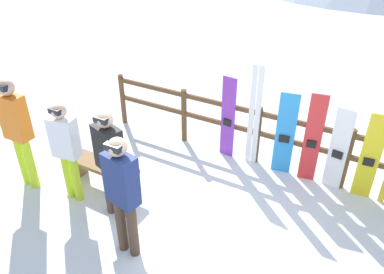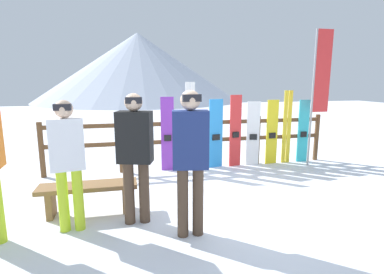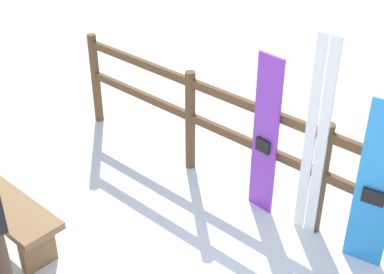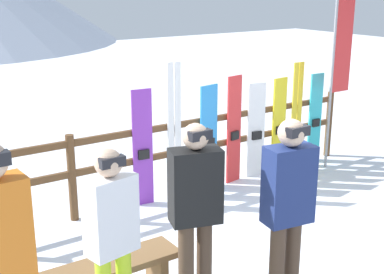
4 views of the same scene
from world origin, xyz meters
The scene contains 5 objects.
fence centered at (0.00, 2.02, 0.64)m, with size 5.93×0.10×1.06m.
bench centered at (-1.89, 0.17, 0.31)m, with size 1.30×0.36×0.42m.
snowboard_purple centered at (-0.54, 1.96, 0.75)m, with size 0.26×0.08×1.50m.
ski_pair_white centered at (-0.07, 1.97, 0.89)m, with size 0.19×0.02×1.79m.
snowboard_blue centered at (0.48, 1.96, 0.72)m, with size 0.31×0.10×1.44m.
Camera 3 is at (1.61, -1.34, 3.12)m, focal length 50.00 mm.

